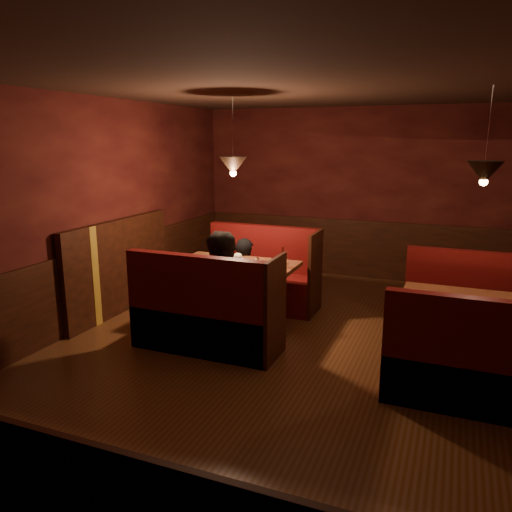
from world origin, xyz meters
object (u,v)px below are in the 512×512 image
at_px(second_table, 470,318).
at_px(second_bench_near, 472,373).
at_px(second_bench_far, 470,314).
at_px(main_table, 235,278).
at_px(diner_a, 244,263).
at_px(diner_b, 225,275).
at_px(main_bench_near, 205,321).
at_px(main_bench_far, 262,281).

bearing_deg(second_table, second_bench_near, -87.80).
bearing_deg(second_table, second_bench_far, 87.80).
relative_size(main_table, second_table, 1.12).
distance_m(diner_a, diner_b, 1.23).
relative_size(main_bench_near, diner_b, 0.99).
bearing_deg(main_bench_far, main_bench_near, -90.00).
distance_m(second_bench_far, second_bench_near, 1.63).
relative_size(second_table, second_bench_far, 0.90).
height_order(main_table, second_bench_far, second_bench_far).
distance_m(main_table, diner_b, 0.69).
height_order(main_table, second_bench_near, second_bench_near).
height_order(main_bench_far, second_table, main_bench_far).
bearing_deg(diner_a, second_bench_far, 179.54).
xyz_separation_m(main_bench_far, main_bench_near, (0.00, -1.75, 0.00)).
distance_m(main_bench_far, diner_a, 0.48).
distance_m(main_table, second_bench_far, 2.86).
bearing_deg(diner_a, main_bench_far, -112.49).
distance_m(main_bench_far, second_table, 2.98).
distance_m(second_bench_near, diner_b, 2.72).
relative_size(second_table, diner_b, 0.80).
relative_size(main_bench_far, diner_b, 0.99).
bearing_deg(main_bench_far, second_table, -22.72).
distance_m(main_table, second_bench_near, 3.01).
relative_size(second_bench_near, diner_a, 1.08).
bearing_deg(main_bench_near, second_table, 12.28).
bearing_deg(diner_a, main_bench_near, 95.03).
height_order(second_bench_far, diner_b, diner_b).
bearing_deg(second_table, main_table, 174.27).
xyz_separation_m(main_bench_far, diner_a, (-0.13, -0.32, 0.33)).
height_order(second_bench_far, diner_a, diner_a).
bearing_deg(second_bench_far, second_table, -92.20).
xyz_separation_m(main_bench_near, second_table, (2.74, 0.60, 0.20)).
height_order(second_bench_near, diner_a, diner_a).
bearing_deg(second_table, diner_a, 163.94).
xyz_separation_m(main_bench_far, diner_b, (0.15, -1.51, 0.49)).
bearing_deg(main_bench_far, main_table, -91.10).
xyz_separation_m(main_table, diner_a, (-0.11, 0.55, 0.07)).
relative_size(main_bench_far, second_bench_far, 1.12).
height_order(main_bench_near, second_bench_far, main_bench_near).
relative_size(second_bench_near, diner_b, 0.89).
bearing_deg(main_bench_far, diner_b, -84.40).
bearing_deg(main_bench_far, second_bench_far, -6.82).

